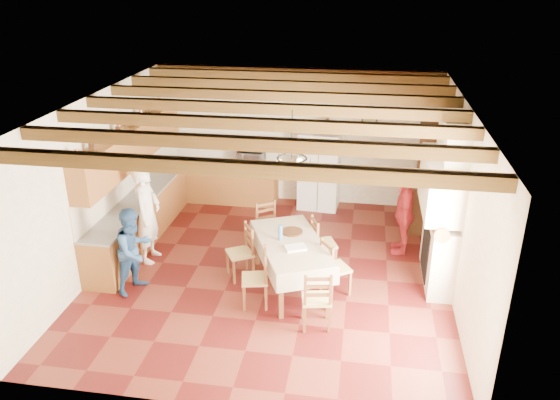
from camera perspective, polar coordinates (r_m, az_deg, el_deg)
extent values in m
cube|color=#4C1110|center=(9.66, -0.87, -7.54)|extent=(6.00, 6.50, 0.02)
cube|color=silver|center=(8.51, -1.00, 10.18)|extent=(6.00, 6.50, 0.02)
cube|color=beige|center=(12.02, 1.75, 6.67)|extent=(6.00, 0.02, 3.00)
cube|color=beige|center=(6.16, -6.23, -10.85)|extent=(6.00, 0.02, 3.00)
cube|color=beige|center=(9.91, -18.34, 1.76)|extent=(0.02, 6.50, 3.00)
cube|color=beige|center=(9.00, 18.31, -0.44)|extent=(0.02, 6.50, 3.00)
cube|color=brown|center=(11.06, -13.85, -1.47)|extent=(0.60, 4.30, 0.86)
cube|color=brown|center=(12.36, -5.64, 1.80)|extent=(2.30, 0.60, 0.86)
cube|color=slate|center=(10.89, -14.08, 0.68)|extent=(0.62, 4.30, 0.04)
cube|color=slate|center=(12.20, -5.72, 3.77)|extent=(2.34, 0.62, 0.04)
cube|color=silver|center=(10.88, -15.62, 2.32)|extent=(0.03, 4.30, 0.60)
cube|color=silver|center=(12.36, -5.45, 5.61)|extent=(2.30, 0.03, 0.60)
cube|color=brown|center=(10.61, -15.21, 5.55)|extent=(0.35, 4.20, 0.70)
cube|color=#322016|center=(11.80, 9.31, 7.84)|extent=(0.34, 0.03, 0.42)
cube|color=white|center=(11.90, 4.17, 3.17)|extent=(0.91, 0.77, 1.71)
cube|color=beige|center=(8.88, 1.17, -4.51)|extent=(1.64, 2.12, 0.05)
cube|color=brown|center=(8.30, 0.10, -9.98)|extent=(0.09, 0.09, 0.78)
cube|color=brown|center=(8.50, 5.27, -9.21)|extent=(0.09, 0.09, 0.78)
cube|color=brown|center=(9.71, -2.42, -4.67)|extent=(0.09, 0.09, 0.78)
cube|color=brown|center=(9.88, 2.02, -4.13)|extent=(0.09, 0.09, 0.78)
torus|color=black|center=(8.30, 1.25, 4.37)|extent=(0.47, 0.47, 0.03)
imported|color=white|center=(9.92, -13.69, -1.39)|extent=(0.45, 0.67, 1.82)
imported|color=#2A5188|center=(9.13, -14.99, -5.09)|extent=(0.79, 0.87, 1.45)
imported|color=#B0262E|center=(10.20, 12.83, -1.32)|extent=(0.41, 0.94, 1.58)
imported|color=silver|center=(12.01, -3.02, 4.43)|extent=(0.59, 0.41, 0.32)
imported|color=#3A220F|center=(11.57, 4.98, 7.89)|extent=(0.35, 0.35, 0.34)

